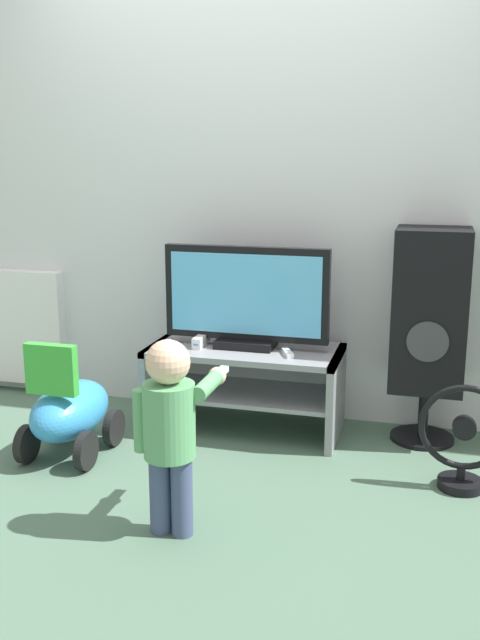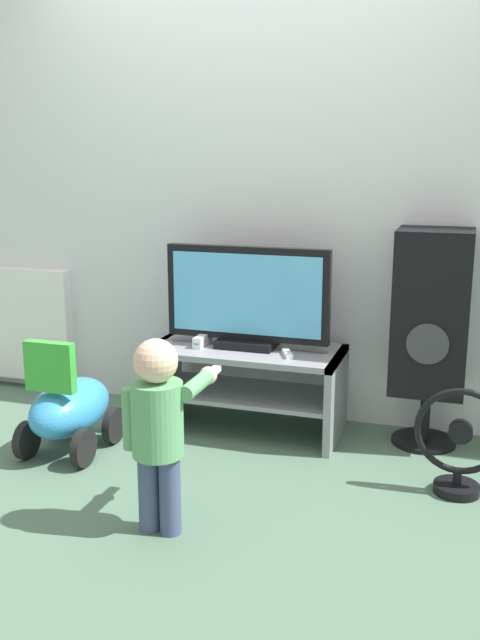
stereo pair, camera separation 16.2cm
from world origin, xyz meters
TOP-DOWN VIEW (x-y plane):
  - ground_plane at (0.00, 0.00)m, footprint 16.00×16.00m
  - wall_back at (0.00, 0.55)m, footprint 10.00×0.06m
  - tv_stand at (0.00, 0.24)m, footprint 0.98×0.47m
  - television at (0.00, 0.26)m, footprint 0.85×0.20m
  - game_console at (-0.23, 0.22)m, footprint 0.04×0.18m
  - remote_primary at (0.24, 0.16)m, footprint 0.09×0.13m
  - child at (0.01, -0.84)m, footprint 0.29×0.44m
  - speaker_tower at (0.90, 0.34)m, footprint 0.35×0.33m
  - floor_fan at (1.07, -0.17)m, footprint 0.38×0.19m
  - ride_on_toy at (-0.72, -0.30)m, footprint 0.34×0.53m
  - radiator at (-1.58, 0.48)m, footprint 0.80×0.08m

SIDE VIEW (x-z plane):
  - ground_plane at x=0.00m, z-range 0.00..0.00m
  - floor_fan at x=1.07m, z-range -0.02..0.45m
  - ride_on_toy at x=-0.72m, z-range -0.07..0.51m
  - tv_stand at x=0.00m, z-range 0.07..0.51m
  - radiator at x=-1.58m, z-range 0.03..0.77m
  - child at x=0.01m, z-range 0.07..0.83m
  - remote_primary at x=0.24m, z-range 0.44..0.47m
  - game_console at x=-0.23m, z-range 0.44..0.50m
  - speaker_tower at x=0.90m, z-range 0.12..1.19m
  - television at x=0.00m, z-range 0.44..0.95m
  - wall_back at x=0.00m, z-range 0.00..2.60m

